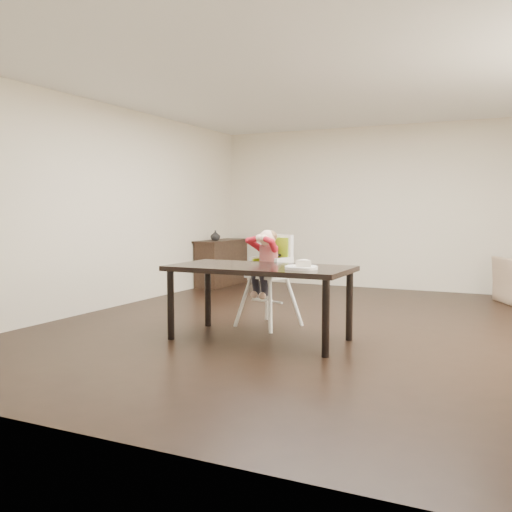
% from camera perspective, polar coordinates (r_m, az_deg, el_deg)
% --- Properties ---
extents(ground, '(7.00, 7.00, 0.00)m').
position_cam_1_polar(ground, '(6.45, 6.67, -7.12)').
color(ground, black).
rests_on(ground, ground).
extents(room_walls, '(6.02, 7.02, 2.71)m').
position_cam_1_polar(room_walls, '(6.34, 6.83, 9.55)').
color(room_walls, beige).
rests_on(room_walls, ground).
extents(dining_table, '(1.80, 0.90, 0.75)m').
position_cam_1_polar(dining_table, '(5.71, 0.38, -1.79)').
color(dining_table, black).
rests_on(dining_table, ground).
extents(high_chair, '(0.57, 0.57, 1.09)m').
position_cam_1_polar(high_chair, '(6.39, 1.42, -0.24)').
color(high_chair, white).
rests_on(high_chair, ground).
extents(plate, '(0.36, 0.36, 0.09)m').
position_cam_1_polar(plate, '(5.38, 4.64, -1.00)').
color(plate, white).
rests_on(plate, dining_table).
extents(sideboard, '(0.44, 1.26, 0.79)m').
position_cam_1_polar(sideboard, '(9.96, -3.46, -0.64)').
color(sideboard, black).
rests_on(sideboard, ground).
extents(vase, '(0.17, 0.17, 0.17)m').
position_cam_1_polar(vase, '(9.74, -4.08, 2.04)').
color(vase, '#99999E').
rests_on(vase, sideboard).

